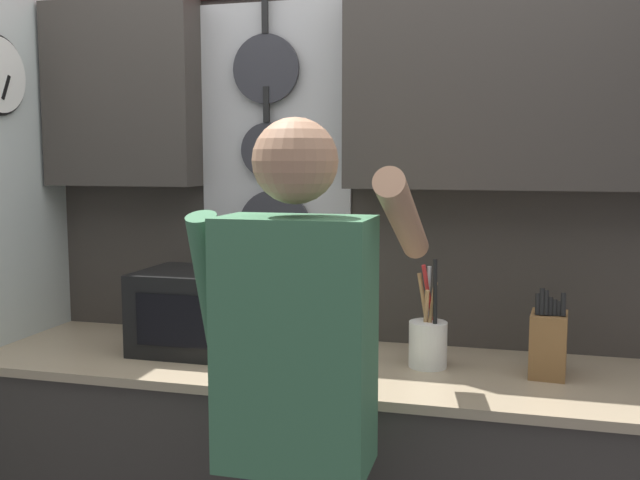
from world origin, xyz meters
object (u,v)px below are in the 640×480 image
(utensil_crock, at_px, (428,340))
(person, at_px, (297,393))
(knife_block, at_px, (548,343))
(microwave, at_px, (210,311))

(utensil_crock, height_order, person, person)
(knife_block, height_order, person, person)
(microwave, bearing_deg, utensil_crock, 0.20)
(microwave, height_order, knife_block, microwave)
(knife_block, distance_m, person, 0.90)
(utensil_crock, bearing_deg, knife_block, -0.35)
(microwave, xyz_separation_m, utensil_crock, (0.78, 0.00, -0.06))
(utensil_crock, bearing_deg, person, -112.30)
(utensil_crock, relative_size, person, 0.21)
(microwave, xyz_separation_m, person, (0.52, -0.63, -0.05))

